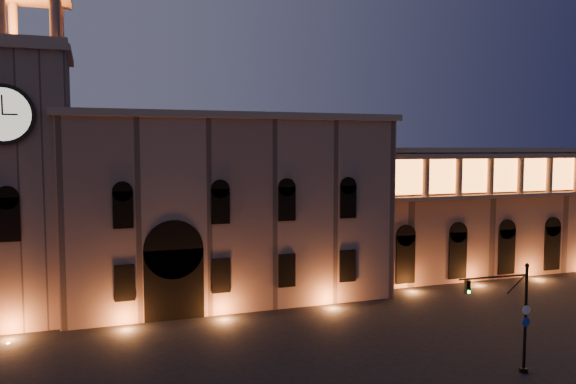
% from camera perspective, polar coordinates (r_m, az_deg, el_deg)
% --- Properties ---
extents(ground, '(160.00, 160.00, 0.00)m').
position_cam_1_polar(ground, '(37.00, 5.36, -18.58)').
color(ground, black).
rests_on(ground, ground).
extents(government_building, '(30.80, 12.80, 17.60)m').
position_cam_1_polar(government_building, '(54.51, -6.26, -1.53)').
color(government_building, '#816254').
rests_on(government_building, ground).
extents(clock_tower, '(9.80, 9.80, 32.40)m').
position_cam_1_polar(clock_tower, '(52.26, -26.14, 1.87)').
color(clock_tower, '#816254').
rests_on(clock_tower, ground).
extents(colonnade_wing, '(40.60, 11.50, 14.50)m').
position_cam_1_polar(colonnade_wing, '(72.10, 20.77, -1.47)').
color(colonnade_wing, '#7C5D4F').
rests_on(colonnade_wing, ground).
extents(traffic_light, '(5.22, 0.64, 7.16)m').
position_cam_1_polar(traffic_light, '(39.34, 21.97, -11.66)').
color(traffic_light, black).
rests_on(traffic_light, ground).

